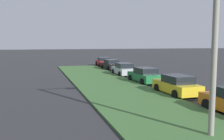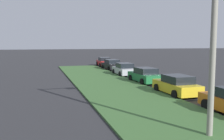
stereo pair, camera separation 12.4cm
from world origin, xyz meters
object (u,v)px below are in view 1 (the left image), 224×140
Objects in this scene: parked_car_green at (145,75)px; parked_car_black at (111,65)px; parked_car_silver at (124,69)px; streetlight at (223,29)px; parked_car_yellow at (177,85)px; parked_car_red at (103,62)px.

parked_car_green and parked_car_black have the same top height.
parked_car_silver is 20.32m from streetlight.
parked_car_silver is at bearing -0.43° from parked_car_yellow.
parked_car_yellow is at bearing 176.41° from parked_car_black.
streetlight is (-8.04, 2.87, 3.67)m from parked_car_yellow.
parked_car_green is 1.00× the size of parked_car_red.
parked_car_black is (6.36, -0.29, 0.00)m from parked_car_silver.
parked_car_red is at bearing -2.15° from parked_car_yellow.
parked_car_yellow is 18.11m from parked_car_black.
parked_car_green and parked_car_red have the same top height.
parked_car_black is at bearing -6.76° from streetlight.
parked_car_black is at bearing -1.69° from parked_car_silver.
parked_car_silver is at bearing 179.50° from parked_car_red.
parked_car_yellow is 9.30m from streetlight.
streetlight is at bearing 165.75° from parked_car_green.
parked_car_green is 5.88m from parked_car_silver.
parked_car_yellow is at bearing -178.76° from parked_car_silver.
parked_car_green is 14.67m from streetlight.
parked_car_red is (23.84, -0.59, 0.00)m from parked_car_yellow.
parked_car_yellow is 11.74m from parked_car_silver.
parked_car_yellow and parked_car_red have the same top height.
streetlight reaches higher than parked_car_green.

